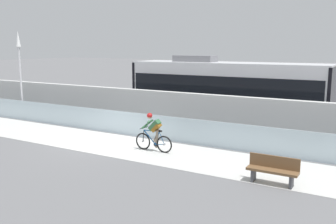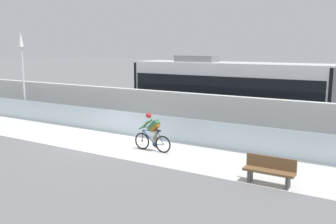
{
  "view_description": "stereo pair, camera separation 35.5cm",
  "coord_description": "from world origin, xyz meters",
  "px_view_note": "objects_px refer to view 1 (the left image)",
  "views": [
    {
      "loc": [
        10.99,
        -12.82,
        4.31
      ],
      "look_at": [
        2.14,
        2.35,
        1.25
      ],
      "focal_mm": 40.22,
      "sensor_mm": 36.0,
      "label": 1
    },
    {
      "loc": [
        11.29,
        -12.64,
        4.31
      ],
      "look_at": [
        2.14,
        2.35,
        1.25
      ],
      "focal_mm": 40.22,
      "sensor_mm": 36.0,
      "label": 2
    }
  ],
  "objects_px": {
    "cyclist_on_bike": "(154,133)",
    "bench": "(273,169)",
    "lamp_post_antenna": "(20,64)",
    "tram": "(226,90)"
  },
  "relations": [
    {
      "from": "cyclist_on_bike",
      "to": "bench",
      "type": "relative_size",
      "value": 1.11
    },
    {
      "from": "bench",
      "to": "lamp_post_antenna",
      "type": "bearing_deg",
      "value": 167.93
    },
    {
      "from": "cyclist_on_bike",
      "to": "lamp_post_antenna",
      "type": "distance_m",
      "value": 11.27
    },
    {
      "from": "lamp_post_antenna",
      "to": "bench",
      "type": "bearing_deg",
      "value": -12.07
    },
    {
      "from": "lamp_post_antenna",
      "to": "bench",
      "type": "xyz_separation_m",
      "value": [
        16.07,
        -3.44,
        -2.81
      ]
    },
    {
      "from": "tram",
      "to": "bench",
      "type": "relative_size",
      "value": 6.91
    },
    {
      "from": "tram",
      "to": "bench",
      "type": "xyz_separation_m",
      "value": [
        4.83,
        -8.14,
        -1.41
      ]
    },
    {
      "from": "tram",
      "to": "bench",
      "type": "bearing_deg",
      "value": -59.31
    },
    {
      "from": "lamp_post_antenna",
      "to": "bench",
      "type": "height_order",
      "value": "lamp_post_antenna"
    },
    {
      "from": "cyclist_on_bike",
      "to": "bench",
      "type": "bearing_deg",
      "value": -13.64
    }
  ]
}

